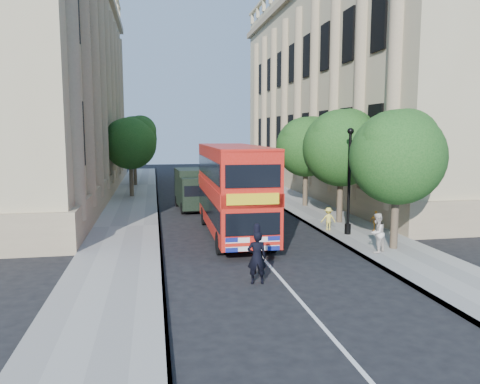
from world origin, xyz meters
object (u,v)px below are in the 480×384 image
box_van (193,190)px  police_constable (257,258)px  double_decker_bus (233,188)px  woman_pedestrian (377,233)px  lamp_post (349,186)px

box_van → police_constable: 15.58m
double_decker_bus → woman_pedestrian: (5.25, -4.53, -1.46)m
double_decker_bus → lamp_post: bearing=-10.0°
double_decker_bus → police_constable: 7.39m
box_van → double_decker_bus: bearing=-84.9°
lamp_post → woman_pedestrian: (-0.25, -3.52, -1.57)m
double_decker_bus → police_constable: (-0.44, -7.22, -1.50)m
lamp_post → police_constable: 8.74m
double_decker_bus → woman_pedestrian: bearing=-40.4°
lamp_post → police_constable: lamp_post is taller
double_decker_bus → box_van: size_ratio=1.99×
police_constable → woman_pedestrian: 6.29m
lamp_post → double_decker_bus: size_ratio=0.55×
lamp_post → box_van: (-6.79, 9.35, -1.22)m
box_van → police_constable: box_van is taller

